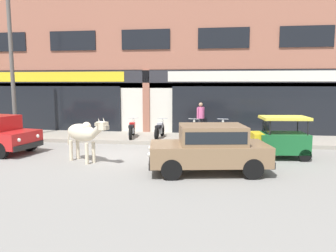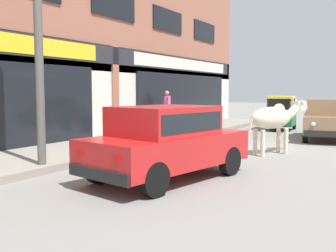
% 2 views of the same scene
% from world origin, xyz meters
% --- Properties ---
extents(ground_plane, '(90.00, 90.00, 0.00)m').
position_xyz_m(ground_plane, '(0.00, 0.00, 0.00)').
color(ground_plane, gray).
extents(sidewalk, '(19.00, 2.83, 0.16)m').
position_xyz_m(sidewalk, '(0.00, 3.62, 0.08)').
color(sidewalk, gray).
rests_on(sidewalk, ground).
extents(shop_building, '(23.00, 1.40, 8.20)m').
position_xyz_m(shop_building, '(-0.01, 5.29, 3.88)').
color(shop_building, '#9E604C').
rests_on(shop_building, ground).
extents(cow, '(1.93, 1.30, 1.61)m').
position_xyz_m(cow, '(-0.91, -1.20, 1.01)').
color(cow, beige).
rests_on(cow, ground).
extents(car_0, '(3.79, 2.18, 1.46)m').
position_xyz_m(car_0, '(3.40, -1.97, 0.81)').
color(car_0, black).
rests_on(car_0, ground).
extents(auto_rickshaw, '(2.04, 1.33, 1.52)m').
position_xyz_m(auto_rickshaw, '(5.88, 0.35, 0.66)').
color(auto_rickshaw, black).
rests_on(auto_rickshaw, ground).
extents(motorcycle_0, '(0.52, 1.81, 0.88)m').
position_xyz_m(motorcycle_0, '(-0.31, 3.16, 0.55)').
color(motorcycle_0, black).
rests_on(motorcycle_0, sidewalk).
extents(motorcycle_1, '(0.52, 1.81, 0.88)m').
position_xyz_m(motorcycle_1, '(1.00, 3.21, 0.55)').
color(motorcycle_1, black).
rests_on(motorcycle_1, sidewalk).
extents(motorcycle_2, '(0.64, 1.79, 0.88)m').
position_xyz_m(motorcycle_2, '(2.45, 3.14, 0.55)').
color(motorcycle_2, black).
rests_on(motorcycle_2, sidewalk).
extents(motorcycle_3, '(0.61, 1.80, 0.88)m').
position_xyz_m(motorcycle_3, '(3.83, 3.28, 0.55)').
color(motorcycle_3, black).
rests_on(motorcycle_3, sidewalk).
extents(pedestrian, '(0.36, 0.39, 1.60)m').
position_xyz_m(pedestrian, '(2.86, 4.44, 1.15)').
color(pedestrian, '#2D2D33').
rests_on(pedestrian, sidewalk).
extents(utility_pole, '(0.18, 0.18, 6.48)m').
position_xyz_m(utility_pole, '(-5.81, 2.50, 3.40)').
color(utility_pole, '#595651').
rests_on(utility_pole, sidewalk).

